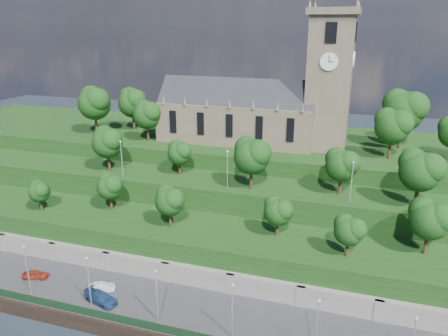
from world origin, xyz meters
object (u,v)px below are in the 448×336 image
(church, at_px, (261,106))
(car_middle, at_px, (101,287))
(car_right, at_px, (101,298))
(car_left, at_px, (36,275))

(church, height_order, car_middle, church)
(car_middle, bearing_deg, church, -41.90)
(car_middle, distance_m, car_right, 2.83)
(car_middle, bearing_deg, car_right, -171.54)
(car_left, xyz_separation_m, car_middle, (11.22, 0.24, -0.01))
(church, bearing_deg, car_middle, -108.69)
(car_left, height_order, car_right, car_right)
(church, relative_size, car_middle, 10.24)
(car_middle, xyz_separation_m, car_right, (1.48, -2.41, 0.13))
(church, distance_m, car_left, 51.18)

